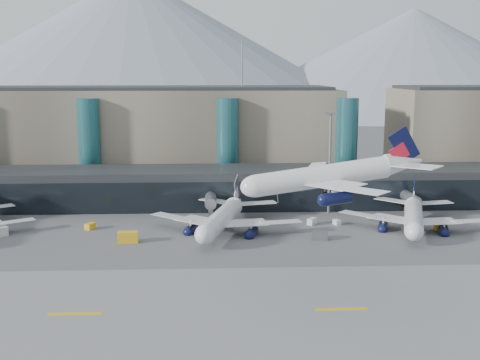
# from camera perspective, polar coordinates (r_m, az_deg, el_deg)

# --- Properties ---
(ground) EXTENTS (900.00, 900.00, 0.00)m
(ground) POSITION_cam_1_polar(r_m,az_deg,el_deg) (106.37, -2.86, -9.26)
(ground) COLOR #515154
(ground) RESTS_ON ground
(runway_strip) EXTENTS (400.00, 40.00, 0.04)m
(runway_strip) POSITION_cam_1_polar(r_m,az_deg,el_deg) (92.36, -2.90, -12.35)
(runway_strip) COLOR slate
(runway_strip) RESTS_ON ground
(runway_markings) EXTENTS (128.00, 1.00, 0.02)m
(runway_markings) POSITION_cam_1_polar(r_m,az_deg,el_deg) (92.35, -2.90, -12.34)
(runway_markings) COLOR gold
(runway_markings) RESTS_ON ground
(concourse) EXTENTS (170.00, 27.00, 10.00)m
(concourse) POSITION_cam_1_polar(r_m,az_deg,el_deg) (160.92, -2.80, -0.70)
(concourse) COLOR black
(concourse) RESTS_ON ground
(terminal_main) EXTENTS (130.00, 30.00, 31.00)m
(terminal_main) POSITION_cam_1_polar(r_m,az_deg,el_deg) (193.05, -10.25, 4.12)
(terminal_main) COLOR gray
(terminal_main) RESTS_ON ground
(teal_towers) EXTENTS (116.40, 19.40, 46.00)m
(teal_towers) POSITION_cam_1_polar(r_m,az_deg,el_deg) (176.30, -7.68, 3.15)
(teal_towers) COLOR #256169
(teal_towers) RESTS_ON ground
(mountain_ridge) EXTENTS (910.00, 400.00, 110.00)m
(mountain_ridge) POSITION_cam_1_polar(r_m,az_deg,el_deg) (480.62, -0.77, 11.46)
(mountain_ridge) COLOR gray
(mountain_ridge) RESTS_ON ground
(lightmast_mid) EXTENTS (3.00, 1.20, 25.60)m
(lightmast_mid) POSITION_cam_1_polar(r_m,az_deg,el_deg) (152.59, 8.51, 2.19)
(lightmast_mid) COLOR slate
(lightmast_mid) RESTS_ON ground
(hero_jet) EXTENTS (31.36, 31.35, 10.18)m
(hero_jet) POSITION_cam_1_polar(r_m,az_deg,el_deg) (97.34, 9.51, 1.08)
(hero_jet) COLOR silver
(hero_jet) RESTS_ON ground
(jet_parked_mid) EXTENTS (35.80, 37.16, 11.93)m
(jet_parked_mid) POSITION_cam_1_polar(r_m,az_deg,el_deg) (136.31, -1.46, -2.90)
(jet_parked_mid) COLOR silver
(jet_parked_mid) RESTS_ON ground
(jet_parked_right) EXTENTS (33.83, 35.68, 11.46)m
(jet_parked_right) POSITION_cam_1_polar(r_m,az_deg,el_deg) (143.80, 16.15, -2.68)
(jet_parked_right) COLOR silver
(jet_parked_right) RESTS_ON ground
(veh_b) EXTENTS (2.51, 2.88, 1.42)m
(veh_b) POSITION_cam_1_polar(r_m,az_deg,el_deg) (141.87, -14.01, -4.26)
(veh_b) COLOR gold
(veh_b) RESTS_ON ground
(veh_c) EXTENTS (3.65, 2.42, 1.86)m
(veh_c) POSITION_cam_1_polar(r_m,az_deg,el_deg) (130.38, 7.60, -5.22)
(veh_c) COLOR #46464A
(veh_c) RESTS_ON ground
(veh_d) EXTENTS (2.70, 2.95, 1.50)m
(veh_d) POSITION_cam_1_polar(r_m,az_deg,el_deg) (142.81, 6.84, -3.91)
(veh_d) COLOR silver
(veh_d) RESTS_ON ground
(veh_e) EXTENTS (2.87, 1.79, 1.56)m
(veh_e) POSITION_cam_1_polar(r_m,az_deg,el_deg) (144.14, 18.47, -4.23)
(veh_e) COLOR gold
(veh_e) RESTS_ON ground
(veh_g) EXTENTS (1.77, 2.33, 1.20)m
(veh_g) POSITION_cam_1_polar(r_m,az_deg,el_deg) (143.36, 9.17, -3.98)
(veh_g) COLOR silver
(veh_g) RESTS_ON ground
(veh_h) EXTENTS (4.42, 2.59, 2.34)m
(veh_h) POSITION_cam_1_polar(r_m,az_deg,el_deg) (129.10, -10.58, -5.35)
(veh_h) COLOR gold
(veh_h) RESTS_ON ground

